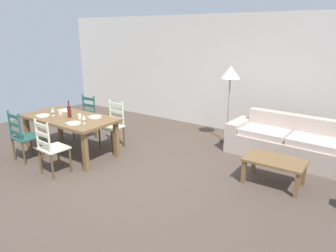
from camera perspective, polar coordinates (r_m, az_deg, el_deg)
name	(u,v)px	position (r m, az deg, el deg)	size (l,w,h in m)	color
ground_plane	(129,176)	(5.26, -7.25, -9.15)	(9.60, 9.60, 0.02)	#4B3E35
wall_far	(218,73)	(7.56, 9.36, 9.68)	(9.60, 0.16, 2.70)	beige
dining_table	(69,121)	(6.19, -17.88, 0.89)	(1.90, 0.96, 0.75)	brown
dining_chair_near_left	(23,136)	(6.19, -25.37, -1.75)	(0.44, 0.42, 0.96)	#245349
dining_chair_near_right	(51,147)	(5.44, -20.95, -3.73)	(0.45, 0.43, 0.96)	beige
dining_chair_far_left	(86,117)	(7.06, -15.08, 1.54)	(0.42, 0.40, 0.96)	#22564B
dining_chair_far_right	(113,125)	(6.39, -10.19, 0.24)	(0.42, 0.40, 0.96)	beige
dinner_plate_near_left	(43,116)	(6.38, -22.21, 1.81)	(0.24, 0.24, 0.02)	white
fork_near_left	(38,115)	(6.51, -22.95, 1.95)	(0.02, 0.17, 0.01)	silver
dinner_plate_near_right	(74,123)	(5.67, -17.12, 0.51)	(0.24, 0.24, 0.02)	white
fork_near_right	(68,122)	(5.79, -18.05, 0.69)	(0.02, 0.17, 0.01)	silver
dinner_plate_far_left	(65,110)	(6.66, -18.67, 2.79)	(0.24, 0.24, 0.02)	white
fork_far_left	(60,110)	(6.78, -19.44, 2.91)	(0.02, 0.17, 0.01)	silver
dinner_plate_far_right	(95,117)	(5.98, -13.42, 1.66)	(0.24, 0.24, 0.02)	white
fork_far_right	(90,116)	(6.09, -14.37, 1.81)	(0.02, 0.17, 0.01)	silver
wine_bottle	(69,111)	(6.08, -17.88, 2.62)	(0.07, 0.07, 0.32)	#471919
wine_glass_near_left	(53,110)	(6.31, -20.66, 2.78)	(0.06, 0.06, 0.16)	white
wine_glass_near_right	(84,117)	(5.60, -15.40, 1.54)	(0.06, 0.06, 0.16)	white
coffee_cup_primary	(80,116)	(5.96, -16.13, 1.75)	(0.07, 0.07, 0.09)	beige
coffee_cup_secondary	(60,112)	(6.37, -19.40, 2.42)	(0.07, 0.07, 0.09)	beige
couch	(290,144)	(6.22, 21.72, -3.05)	(2.32, 0.93, 0.80)	#C0AB9D
coffee_table	(275,163)	(5.07, 19.21, -6.54)	(0.90, 0.56, 0.42)	brown
standing_lamp	(230,77)	(6.52, 11.52, 8.92)	(0.40, 0.40, 1.64)	#332D28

